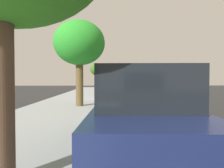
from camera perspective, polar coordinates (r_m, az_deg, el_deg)
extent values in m
plane|color=#2A2A2A|center=(16.05, 2.91, -4.75)|extent=(76.44, 76.44, 0.00)
cube|color=#989DA0|center=(16.18, -10.91, -4.48)|extent=(4.39, 47.78, 0.13)
cube|color=gray|center=(15.99, -2.80, -4.53)|extent=(0.16, 47.78, 0.13)
cube|color=white|center=(38.93, 3.88, -1.16)|extent=(0.14, 2.20, 0.01)
cube|color=white|center=(34.76, 4.59, -1.46)|extent=(0.14, 2.20, 0.01)
cube|color=white|center=(30.60, 5.50, -1.85)|extent=(0.14, 2.20, 0.01)
cube|color=white|center=(26.45, 6.69, -2.35)|extent=(0.14, 2.20, 0.01)
cube|color=white|center=(22.31, 8.32, -3.04)|extent=(0.14, 2.20, 0.01)
cube|color=white|center=(18.21, 10.69, -4.03)|extent=(0.14, 2.20, 0.01)
cube|color=white|center=(14.17, 14.45, -5.59)|extent=(0.14, 2.20, 0.01)
cube|color=white|center=(10.25, 21.18, -8.29)|extent=(0.14, 2.20, 0.01)
cube|color=white|center=(16.04, 2.48, -4.74)|extent=(0.12, 47.78, 0.01)
cube|color=white|center=(31.48, -0.28, -0.66)|extent=(1.97, 4.48, 0.64)
cube|color=black|center=(31.47, -0.28, 0.46)|extent=(1.65, 2.17, 0.60)
cylinder|color=black|center=(30.08, -1.61, -1.27)|extent=(0.25, 0.67, 0.66)
cylinder|color=black|center=(30.21, 1.46, -1.26)|extent=(0.25, 0.67, 0.66)
cylinder|color=black|center=(32.80, -1.87, -1.06)|extent=(0.25, 0.67, 0.66)
cylinder|color=black|center=(32.92, 0.94, -1.05)|extent=(0.25, 0.67, 0.66)
cube|color=#1E512D|center=(19.78, 0.89, -1.85)|extent=(1.79, 4.41, 0.64)
cube|color=black|center=(19.76, 0.89, -0.06)|extent=(1.56, 2.11, 0.60)
cylinder|color=black|center=(18.42, -1.45, -2.93)|extent=(0.22, 0.66, 0.66)
cylinder|color=black|center=(18.50, 3.58, -2.92)|extent=(0.22, 0.66, 0.66)
cylinder|color=black|center=(21.14, -1.47, -2.38)|extent=(0.22, 0.66, 0.66)
cylinder|color=black|center=(21.21, 2.92, -2.37)|extent=(0.22, 0.66, 0.66)
cube|color=slate|center=(12.90, 1.45, -3.56)|extent=(1.87, 4.44, 0.64)
cube|color=black|center=(12.86, 1.46, -0.81)|extent=(1.60, 2.14, 0.60)
cylinder|color=black|center=(11.53, -2.00, -5.50)|extent=(0.24, 0.67, 0.66)
cylinder|color=black|center=(11.68, 6.01, -5.42)|extent=(0.24, 0.67, 0.66)
cylinder|color=black|center=(14.24, -2.27, -4.19)|extent=(0.24, 0.67, 0.66)
cylinder|color=black|center=(14.36, 4.22, -4.15)|extent=(0.24, 0.67, 0.66)
cube|color=navy|center=(4.73, 7.85, -10.30)|extent=(2.28, 5.41, 0.80)
cube|color=black|center=(3.71, 9.48, -1.04)|extent=(1.81, 1.60, 0.80)
cube|color=navy|center=(5.84, 6.55, -3.51)|extent=(2.02, 2.76, 0.12)
cylinder|color=black|center=(3.26, -5.85, -22.25)|extent=(0.27, 0.81, 0.80)
cylinder|color=black|center=(3.53, 26.86, -20.45)|extent=(0.27, 0.81, 0.80)
cylinder|color=black|center=(6.39, -2.05, -10.42)|extent=(0.27, 0.81, 0.80)
cylinder|color=black|center=(6.54, 14.20, -10.20)|extent=(0.27, 0.81, 0.80)
torus|color=black|center=(23.32, -0.23, -1.98)|extent=(0.66, 0.33, 0.70)
torus|color=black|center=(23.74, -2.55, -1.93)|extent=(0.66, 0.33, 0.70)
cylinder|color=#A51414|center=(23.47, -1.11, -1.75)|extent=(0.60, 0.30, 0.52)
cylinder|color=#A51414|center=(23.62, -1.92, -1.75)|extent=(0.14, 0.09, 0.48)
cylinder|color=#A51414|center=(23.48, -1.22, -1.17)|extent=(0.68, 0.33, 0.05)
cylinder|color=#A51414|center=(23.67, -2.18, -2.13)|extent=(0.34, 0.18, 0.19)
cylinder|color=#A51414|center=(23.68, -2.29, -1.55)|extent=(0.25, 0.14, 0.34)
cylinder|color=#A51414|center=(23.33, -0.31, -1.58)|extent=(0.12, 0.08, 0.34)
cube|color=black|center=(23.62, -2.03, -1.08)|extent=(0.26, 0.19, 0.05)
cylinder|color=black|center=(23.33, -0.40, -1.02)|extent=(0.21, 0.43, 0.03)
cylinder|color=#C6B284|center=(23.87, -1.95, -1.77)|extent=(0.15, 0.15, 0.82)
cylinder|color=#C6B284|center=(24.07, -1.82, -1.74)|extent=(0.15, 0.15, 0.82)
cube|color=white|center=(23.94, -1.89, -0.09)|extent=(0.33, 0.43, 0.58)
cylinder|color=white|center=(23.69, -2.06, -0.18)|extent=(0.10, 0.10, 0.55)
cylinder|color=white|center=(24.19, -1.72, -0.15)|extent=(0.10, 0.10, 0.55)
sphere|color=tan|center=(23.94, -1.89, 0.87)|extent=(0.23, 0.23, 0.23)
sphere|color=navy|center=(23.94, -1.89, 0.97)|extent=(0.26, 0.26, 0.26)
cube|color=black|center=(24.00, -2.35, -0.04)|extent=(0.26, 0.34, 0.44)
cylinder|color=#483C25|center=(36.71, -4.39, 1.05)|extent=(0.42, 0.42, 2.77)
ellipsoid|color=#36641A|center=(36.76, -4.39, 4.33)|extent=(2.61, 2.61, 2.27)
cylinder|color=brown|center=(11.67, -9.52, 0.75)|extent=(0.44, 0.44, 2.90)
ellipsoid|color=green|center=(11.87, -9.56, 11.83)|extent=(3.02, 3.02, 2.63)
cylinder|color=brown|center=(3.27, -29.80, -1.57)|extent=(0.36, 0.36, 2.83)
cylinder|color=red|center=(22.36, -3.67, -1.78)|extent=(0.22, 0.22, 0.70)
sphere|color=red|center=(22.34, -3.68, -0.79)|extent=(0.20, 0.20, 0.20)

